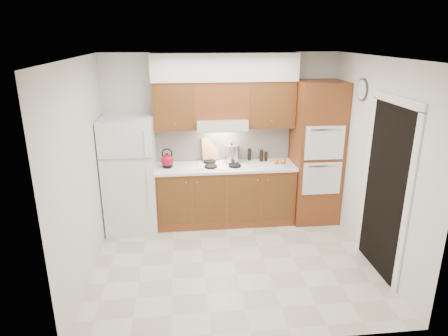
# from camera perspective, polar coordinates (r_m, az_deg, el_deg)

# --- Properties ---
(floor) EXTENTS (3.60, 3.60, 0.00)m
(floor) POSITION_cam_1_polar(r_m,az_deg,el_deg) (5.43, 1.35, -13.10)
(floor) COLOR beige
(floor) RESTS_ON ground
(ceiling) EXTENTS (3.60, 3.60, 0.00)m
(ceiling) POSITION_cam_1_polar(r_m,az_deg,el_deg) (4.62, 1.60, 15.48)
(ceiling) COLOR white
(ceiling) RESTS_ON wall_back
(wall_back) EXTENTS (3.60, 0.02, 2.60)m
(wall_back) POSITION_cam_1_polar(r_m,az_deg,el_deg) (6.30, -0.34, 4.35)
(wall_back) COLOR silver
(wall_back) RESTS_ON floor
(wall_left) EXTENTS (0.02, 3.00, 2.60)m
(wall_left) POSITION_cam_1_polar(r_m,az_deg,el_deg) (4.97, -19.56, -0.68)
(wall_left) COLOR silver
(wall_left) RESTS_ON floor
(wall_right) EXTENTS (0.02, 3.00, 2.60)m
(wall_right) POSITION_cam_1_polar(r_m,az_deg,el_deg) (5.40, 20.74, 0.68)
(wall_right) COLOR silver
(wall_right) RESTS_ON floor
(fridge) EXTENTS (0.75, 0.72, 1.72)m
(fridge) POSITION_cam_1_polar(r_m,az_deg,el_deg) (6.10, -13.21, -0.95)
(fridge) COLOR white
(fridge) RESTS_ON floor
(base_cabinets) EXTENTS (2.11, 0.60, 0.90)m
(base_cabinets) POSITION_cam_1_polar(r_m,az_deg,el_deg) (6.29, 0.18, -3.85)
(base_cabinets) COLOR brown
(base_cabinets) RESTS_ON floor
(countertop) EXTENTS (2.13, 0.62, 0.04)m
(countertop) POSITION_cam_1_polar(r_m,az_deg,el_deg) (6.11, 0.20, 0.19)
(countertop) COLOR white
(countertop) RESTS_ON base_cabinets
(backsplash) EXTENTS (2.11, 0.03, 0.56)m
(backsplash) POSITION_cam_1_polar(r_m,az_deg,el_deg) (6.31, -0.09, 3.62)
(backsplash) COLOR white
(backsplash) RESTS_ON countertop
(oven_cabinet) EXTENTS (0.70, 0.65, 2.20)m
(oven_cabinet) POSITION_cam_1_polar(r_m,az_deg,el_deg) (6.35, 13.01, 2.11)
(oven_cabinet) COLOR brown
(oven_cabinet) RESTS_ON floor
(upper_cab_left) EXTENTS (0.63, 0.33, 0.70)m
(upper_cab_left) POSITION_cam_1_polar(r_m,az_deg,el_deg) (6.00, -7.08, 8.85)
(upper_cab_left) COLOR brown
(upper_cab_left) RESTS_ON wall_back
(upper_cab_right) EXTENTS (0.73, 0.33, 0.70)m
(upper_cab_right) POSITION_cam_1_polar(r_m,az_deg,el_deg) (6.14, 6.55, 9.10)
(upper_cab_right) COLOR brown
(upper_cab_right) RESTS_ON wall_back
(range_hood) EXTENTS (0.75, 0.45, 0.15)m
(range_hood) POSITION_cam_1_polar(r_m,az_deg,el_deg) (6.02, -0.36, 6.35)
(range_hood) COLOR silver
(range_hood) RESTS_ON wall_back
(upper_cab_over_hood) EXTENTS (0.75, 0.33, 0.55)m
(upper_cab_over_hood) POSITION_cam_1_polar(r_m,az_deg,el_deg) (6.01, -0.43, 9.74)
(upper_cab_over_hood) COLOR brown
(upper_cab_over_hood) RESTS_ON range_hood
(soffit) EXTENTS (2.13, 0.36, 0.40)m
(soffit) POSITION_cam_1_polar(r_m,az_deg,el_deg) (5.95, 0.07, 14.25)
(soffit) COLOR silver
(soffit) RESTS_ON wall_back
(cooktop) EXTENTS (0.74, 0.50, 0.01)m
(cooktop) POSITION_cam_1_polar(r_m,az_deg,el_deg) (6.12, -0.29, 0.46)
(cooktop) COLOR white
(cooktop) RESTS_ON countertop
(doorway) EXTENTS (0.02, 0.90, 2.10)m
(doorway) POSITION_cam_1_polar(r_m,az_deg,el_deg) (5.19, 21.99, -3.15)
(doorway) COLOR black
(doorway) RESTS_ON floor
(wall_clock) EXTENTS (0.02, 0.30, 0.30)m
(wall_clock) POSITION_cam_1_polar(r_m,az_deg,el_deg) (5.71, 19.15, 10.54)
(wall_clock) COLOR #3F3833
(wall_clock) RESTS_ON wall_right
(kettle) EXTENTS (0.24, 0.24, 0.19)m
(kettle) POSITION_cam_1_polar(r_m,az_deg,el_deg) (6.05, -8.10, 1.07)
(kettle) COLOR maroon
(kettle) RESTS_ON countertop
(cutting_board) EXTENTS (0.28, 0.16, 0.35)m
(cutting_board) POSITION_cam_1_polar(r_m,az_deg,el_deg) (6.28, -1.98, 2.77)
(cutting_board) COLOR tan
(cutting_board) RESTS_ON countertop
(stock_pot) EXTENTS (0.28, 0.28, 0.25)m
(stock_pot) POSITION_cam_1_polar(r_m,az_deg,el_deg) (6.20, 1.09, 2.14)
(stock_pot) COLOR #BDBCC1
(stock_pot) RESTS_ON cooktop
(condiment_a) EXTENTS (0.07, 0.07, 0.19)m
(condiment_a) POSITION_cam_1_polar(r_m,az_deg,el_deg) (6.36, 3.65, 1.96)
(condiment_a) COLOR black
(condiment_a) RESTS_ON countertop
(condiment_b) EXTENTS (0.06, 0.06, 0.19)m
(condiment_b) POSITION_cam_1_polar(r_m,az_deg,el_deg) (6.31, 5.36, 1.77)
(condiment_b) COLOR black
(condiment_b) RESTS_ON countertop
(condiment_c) EXTENTS (0.05, 0.05, 0.14)m
(condiment_c) POSITION_cam_1_polar(r_m,az_deg,el_deg) (6.34, 6.02, 1.64)
(condiment_c) COLOR black
(condiment_c) RESTS_ON countertop
(orange_near) EXTENTS (0.09, 0.09, 0.08)m
(orange_near) POSITION_cam_1_polar(r_m,az_deg,el_deg) (6.25, 8.46, 0.99)
(orange_near) COLOR orange
(orange_near) RESTS_ON countertop
(orange_far) EXTENTS (0.09, 0.09, 0.07)m
(orange_far) POSITION_cam_1_polar(r_m,az_deg,el_deg) (6.22, 7.48, 0.90)
(orange_far) COLOR orange
(orange_far) RESTS_ON countertop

